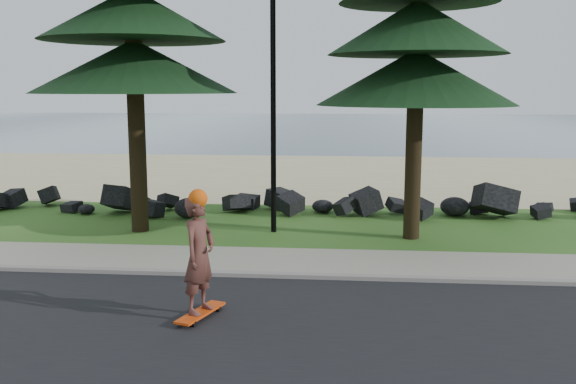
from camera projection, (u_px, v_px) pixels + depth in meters
The scene contains 9 objects.
ground at pixel (257, 265), 13.57m from camera, with size 160.00×160.00×0.00m, color #29581B.
road at pixel (213, 350), 9.15m from camera, with size 160.00×7.00×0.02m, color black.
kerb at pixel (250, 275), 12.68m from camera, with size 160.00×0.20×0.10m, color gray.
sidewalk at pixel (258, 261), 13.76m from camera, with size 160.00×2.00×0.08m, color gray.
beach_sand at pixel (303, 174), 27.82m from camera, with size 160.00×15.00×0.01m, color tan.
ocean at pixel (328, 125), 63.70m from camera, with size 160.00×58.00×0.01m, color #304B5D.
seawall_boulders at pixel (283, 214), 19.08m from camera, with size 60.00×2.40×1.10m, color black, non-canonical shape.
lamp_post at pixel (273, 71), 16.05m from camera, with size 0.25×0.14×8.14m.
skateboarder at pixel (199, 255), 10.23m from camera, with size 0.66×1.17×2.12m.
Camera 1 is at (1.84, -13.03, 3.71)m, focal length 40.00 mm.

